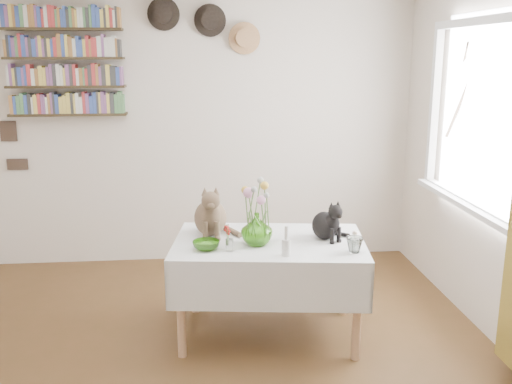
{
  "coord_description": "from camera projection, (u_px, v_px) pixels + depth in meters",
  "views": [
    {
      "loc": [
        0.05,
        -2.99,
        1.91
      ],
      "look_at": [
        0.39,
        0.55,
        1.05
      ],
      "focal_mm": 40.0,
      "sensor_mm": 36.0,
      "label": 1
    }
  ],
  "objects": [
    {
      "name": "green_bowl",
      "position": [
        206.0,
        245.0,
        3.67
      ],
      "size": [
        0.21,
        0.21,
        0.05
      ],
      "primitive_type": "imported",
      "rotation": [
        0.0,
        0.0,
        0.21
      ],
      "color": "#71C236",
      "rests_on": "dining_table"
    },
    {
      "name": "black_cat",
      "position": [
        325.0,
        218.0,
        3.87
      ],
      "size": [
        0.28,
        0.3,
        0.28
      ],
      "primitive_type": null,
      "rotation": [
        0.0,
        0.0,
        0.49
      ],
      "color": "black",
      "rests_on": "dining_table"
    },
    {
      "name": "wall_art_plaques",
      "position": [
        12.0,
        145.0,
        5.07
      ],
      "size": [
        0.21,
        0.02,
        0.44
      ],
      "color": "#38281E",
      "rests_on": "room"
    },
    {
      "name": "candlestick",
      "position": [
        286.0,
        246.0,
        3.55
      ],
      "size": [
        0.05,
        0.05,
        0.19
      ],
      "color": "white",
      "rests_on": "dining_table"
    },
    {
      "name": "window",
      "position": [
        477.0,
        130.0,
        3.96
      ],
      "size": [
        0.12,
        1.52,
        1.32
      ],
      "color": "white",
      "rests_on": "room"
    },
    {
      "name": "tabby_cat",
      "position": [
        210.0,
        208.0,
        3.95
      ],
      "size": [
        0.25,
        0.32,
        0.37
      ],
      "primitive_type": null,
      "rotation": [
        0.0,
        0.0,
        0.02
      ],
      "color": "#7C6047",
      "rests_on": "dining_table"
    },
    {
      "name": "drinking_glass",
      "position": [
        355.0,
        245.0,
        3.61
      ],
      "size": [
        0.11,
        0.11,
        0.1
      ],
      "primitive_type": "imported",
      "rotation": [
        0.0,
        0.0,
        -0.0
      ],
      "color": "white",
      "rests_on": "dining_table"
    },
    {
      "name": "flower_vase",
      "position": [
        257.0,
        229.0,
        3.74
      ],
      "size": [
        0.22,
        0.22,
        0.22
      ],
      "primitive_type": "imported",
      "rotation": [
        0.0,
        0.0,
        -0.04
      ],
      "color": "#71C236",
      "rests_on": "dining_table"
    },
    {
      "name": "flower_bouquet",
      "position": [
        257.0,
        194.0,
        3.7
      ],
      "size": [
        0.17,
        0.13,
        0.39
      ],
      "color": "#4C7233",
      "rests_on": "flower_vase"
    },
    {
      "name": "dining_table",
      "position": [
        269.0,
        264.0,
        3.89
      ],
      "size": [
        1.37,
        0.98,
        0.69
      ],
      "color": "white",
      "rests_on": "room"
    },
    {
      "name": "berry_jar",
      "position": [
        229.0,
        238.0,
        3.63
      ],
      "size": [
        0.05,
        0.05,
        0.2
      ],
      "color": "white",
      "rests_on": "dining_table"
    },
    {
      "name": "room",
      "position": [
        193.0,
        181.0,
        3.04
      ],
      "size": [
        4.08,
        4.58,
        2.58
      ],
      "color": "brown",
      "rests_on": "ground"
    },
    {
      "name": "porcelain_figurine",
      "position": [
        354.0,
        239.0,
        3.74
      ],
      "size": [
        0.05,
        0.05,
        0.1
      ],
      "color": "white",
      "rests_on": "dining_table"
    },
    {
      "name": "wall_hats",
      "position": [
        206.0,
        24.0,
        4.95
      ],
      "size": [
        0.98,
        0.09,
        0.48
      ],
      "color": "black",
      "rests_on": "room"
    },
    {
      "name": "bookshelf_unit",
      "position": [
        65.0,
        63.0,
        4.89
      ],
      "size": [
        1.0,
        0.16,
        0.91
      ],
      "color": "#312614",
      "rests_on": "room"
    }
  ]
}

